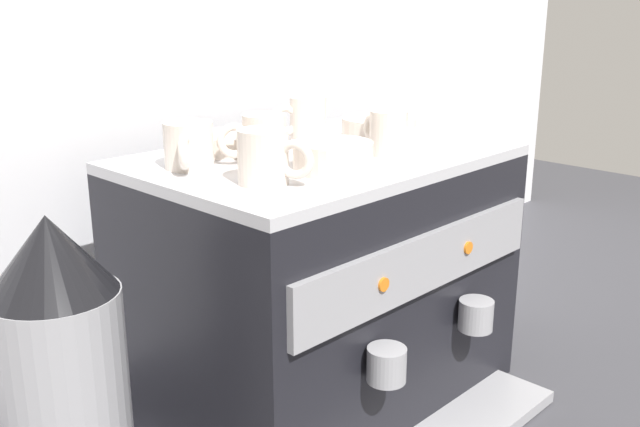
{
  "coord_description": "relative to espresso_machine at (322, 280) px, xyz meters",
  "views": [
    {
      "loc": [
        -0.84,
        -0.81,
        0.69
      ],
      "look_at": [
        0.0,
        0.0,
        0.33
      ],
      "focal_mm": 41.08,
      "sensor_mm": 36.0,
      "label": 1
    }
  ],
  "objects": [
    {
      "name": "tiled_backsplash_wall",
      "position": [
        0.0,
        0.37,
        0.25
      ],
      "size": [
        2.8,
        0.03,
        0.94
      ],
      "primitive_type": "cube",
      "color": "silver",
      "rests_on": "ground_plane"
    },
    {
      "name": "ceramic_cup_2",
      "position": [
        -0.11,
        0.02,
        0.26
      ],
      "size": [
        0.1,
        0.08,
        0.07
      ],
      "color": "beige",
      "rests_on": "espresso_machine"
    },
    {
      "name": "ground_plane",
      "position": [
        0.0,
        0.0,
        -0.22
      ],
      "size": [
        4.0,
        4.0,
        0.0
      ],
      "primitive_type": "plane",
      "color": "#38383D"
    },
    {
      "name": "ceramic_bowl_1",
      "position": [
        0.15,
        0.01,
        0.24
      ],
      "size": [
        0.13,
        0.13,
        0.04
      ],
      "color": "beige",
      "rests_on": "espresso_machine"
    },
    {
      "name": "ceramic_cup_0",
      "position": [
        -0.21,
        0.07,
        0.25
      ],
      "size": [
        0.09,
        0.09,
        0.07
      ],
      "color": "beige",
      "rests_on": "espresso_machine"
    },
    {
      "name": "ceramic_cup_4",
      "position": [
        0.07,
        -0.08,
        0.25
      ],
      "size": [
        0.06,
        0.1,
        0.07
      ],
      "color": "beige",
      "rests_on": "espresso_machine"
    },
    {
      "name": "ceramic_bowl_0",
      "position": [
        -0.1,
        0.12,
        0.23
      ],
      "size": [
        0.12,
        0.12,
        0.03
      ],
      "color": "beige",
      "rests_on": "espresso_machine"
    },
    {
      "name": "espresso_machine",
      "position": [
        0.0,
        0.0,
        0.0
      ],
      "size": [
        0.6,
        0.53,
        0.44
      ],
      "color": "black",
      "rests_on": "ground_plane"
    },
    {
      "name": "ceramic_cup_1",
      "position": [
        0.06,
        0.09,
        0.26
      ],
      "size": [
        0.1,
        0.06,
        0.08
      ],
      "color": "beige",
      "rests_on": "espresso_machine"
    },
    {
      "name": "ceramic_bowl_2",
      "position": [
        -0.07,
        -0.09,
        0.24
      ],
      "size": [
        0.12,
        0.12,
        0.04
      ],
      "color": "beige",
      "rests_on": "espresso_machine"
    },
    {
      "name": "ceramic_cup_3",
      "position": [
        -0.19,
        -0.08,
        0.26
      ],
      "size": [
        0.07,
        0.11,
        0.07
      ],
      "color": "beige",
      "rests_on": "espresso_machine"
    },
    {
      "name": "milk_pitcher",
      "position": [
        0.47,
        0.0,
        -0.14
      ],
      "size": [
        0.08,
        0.08,
        0.15
      ],
      "primitive_type": "cylinder",
      "color": "#B7B7BC",
      "rests_on": "ground_plane"
    },
    {
      "name": "coffee_grinder",
      "position": [
        -0.47,
        0.01,
        -0.0
      ],
      "size": [
        0.16,
        0.16,
        0.43
      ],
      "color": "#939399",
      "rests_on": "ground_plane"
    }
  ]
}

